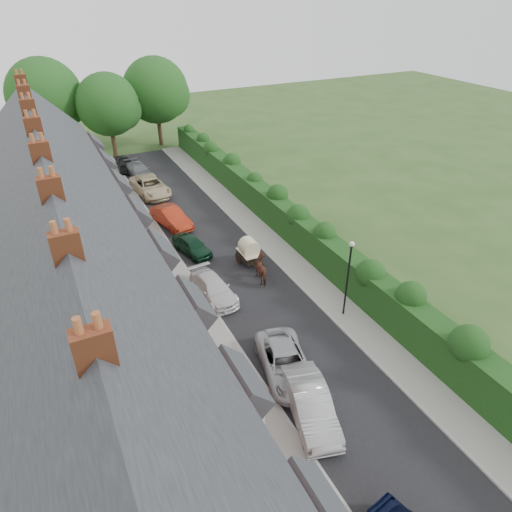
% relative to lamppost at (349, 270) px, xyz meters
% --- Properties ---
extents(ground, '(140.00, 140.00, 0.00)m').
position_rel_lamppost_xyz_m(ground, '(-3.40, -4.00, -3.30)').
color(ground, '#2D4C1E').
rests_on(ground, ground).
extents(road, '(6.00, 58.00, 0.02)m').
position_rel_lamppost_xyz_m(road, '(-3.90, 7.00, -3.29)').
color(road, black).
rests_on(road, ground).
extents(pavement_hedge_side, '(2.20, 58.00, 0.12)m').
position_rel_lamppost_xyz_m(pavement_hedge_side, '(0.20, 7.00, -3.24)').
color(pavement_hedge_side, gray).
rests_on(pavement_hedge_side, ground).
extents(pavement_house_side, '(1.70, 58.00, 0.12)m').
position_rel_lamppost_xyz_m(pavement_house_side, '(-7.75, 7.00, -3.24)').
color(pavement_house_side, gray).
rests_on(pavement_house_side, ground).
extents(kerb_hedge_side, '(0.18, 58.00, 0.13)m').
position_rel_lamppost_xyz_m(kerb_hedge_side, '(-0.85, 7.00, -3.23)').
color(kerb_hedge_side, '#9A9B95').
rests_on(kerb_hedge_side, ground).
extents(kerb_house_side, '(0.18, 58.00, 0.13)m').
position_rel_lamppost_xyz_m(kerb_house_side, '(-6.95, 7.00, -3.23)').
color(kerb_house_side, '#9A9B95').
rests_on(kerb_house_side, ground).
extents(hedge, '(2.10, 58.00, 2.85)m').
position_rel_lamppost_xyz_m(hedge, '(2.00, 7.00, -1.70)').
color(hedge, '#123811').
rests_on(hedge, ground).
extents(terrace_row, '(9.05, 40.50, 11.50)m').
position_rel_lamppost_xyz_m(terrace_row, '(-14.27, 5.98, 1.18)').
color(terrace_row, '#9C3827').
rests_on(terrace_row, ground).
extents(garden_wall_row, '(0.35, 40.35, 1.10)m').
position_rel_lamppost_xyz_m(garden_wall_row, '(-8.75, 6.00, -2.84)').
color(garden_wall_row, brown).
rests_on(garden_wall_row, ground).
extents(lamppost, '(0.32, 0.32, 5.16)m').
position_rel_lamppost_xyz_m(lamppost, '(0.00, 0.00, 0.00)').
color(lamppost, black).
rests_on(lamppost, ground).
extents(tree_far_left, '(7.14, 6.80, 9.29)m').
position_rel_lamppost_xyz_m(tree_far_left, '(-6.05, 36.08, 2.41)').
color(tree_far_left, '#332316').
rests_on(tree_far_left, ground).
extents(tree_far_right, '(7.98, 7.60, 10.31)m').
position_rel_lamppost_xyz_m(tree_far_right, '(-0.01, 38.08, 3.02)').
color(tree_far_right, '#332316').
rests_on(tree_far_right, ground).
extents(tree_far_back, '(8.40, 8.00, 10.82)m').
position_rel_lamppost_xyz_m(tree_far_back, '(-11.99, 39.08, 3.32)').
color(tree_far_back, '#332316').
rests_on(tree_far_back, ground).
extents(car_silver_a, '(2.86, 5.12, 1.60)m').
position_rel_lamppost_xyz_m(car_silver_a, '(-5.88, -5.54, -2.50)').
color(car_silver_a, '#A2A2A6').
rests_on(car_silver_a, ground).
extents(car_silver_b, '(3.45, 5.49, 1.41)m').
position_rel_lamppost_xyz_m(car_silver_b, '(-5.55, -2.60, -2.59)').
color(car_silver_b, '#AAACB1').
rests_on(car_silver_b, ground).
extents(car_white, '(2.23, 4.68, 1.32)m').
position_rel_lamppost_xyz_m(car_white, '(-6.40, 5.27, -2.64)').
color(car_white, silver).
rests_on(car_white, ground).
extents(car_green, '(2.39, 4.06, 1.30)m').
position_rel_lamppost_xyz_m(car_green, '(-5.78, 11.15, -2.65)').
color(car_green, black).
rests_on(car_green, ground).
extents(car_red, '(2.64, 4.90, 1.53)m').
position_rel_lamppost_xyz_m(car_red, '(-5.83, 16.17, -2.53)').
color(car_red, '#9E2611').
rests_on(car_red, ground).
extents(car_beige, '(3.16, 5.92, 1.58)m').
position_rel_lamppost_xyz_m(car_beige, '(-5.64, 23.40, -2.51)').
color(car_beige, '#C9B791').
rests_on(car_beige, ground).
extents(car_grey, '(2.43, 4.90, 1.37)m').
position_rel_lamppost_xyz_m(car_grey, '(-5.52, 28.44, -2.61)').
color(car_grey, slate).
rests_on(car_grey, ground).
extents(car_black, '(1.89, 4.23, 1.41)m').
position_rel_lamppost_xyz_m(car_black, '(-6.40, 31.00, -2.59)').
color(car_black, black).
rests_on(car_black, ground).
extents(horse, '(1.18, 2.16, 1.74)m').
position_rel_lamppost_xyz_m(horse, '(-2.66, 5.57, -2.43)').
color(horse, '#572E1F').
rests_on(horse, ground).
extents(horse_cart, '(1.30, 2.88, 2.08)m').
position_rel_lamppost_xyz_m(horse_cart, '(-2.66, 7.79, -2.11)').
color(horse_cart, black).
rests_on(horse_cart, ground).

